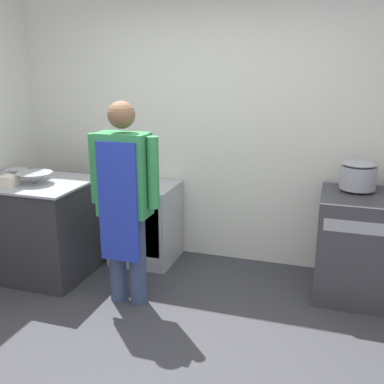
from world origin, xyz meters
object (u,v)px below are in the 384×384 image
at_px(stock_pot, 358,175).
at_px(mixing_bowl, 35,178).
at_px(person_cook, 124,195).
at_px(plastic_tub, 9,181).
at_px(stove, 381,248).
at_px(fridge_unit, 145,223).

bearing_deg(stock_pot, mixing_bowl, -166.40).
height_order(person_cook, plastic_tub, person_cook).
xyz_separation_m(stove, mixing_bowl, (-2.95, -0.53, 0.50)).
bearing_deg(stove, person_cook, -160.00).
distance_m(stove, stock_pot, 0.64).
relative_size(person_cook, mixing_bowl, 5.20).
relative_size(plastic_tub, stock_pot, 0.47).
distance_m(person_cook, mixing_bowl, 0.99).
xyz_separation_m(fridge_unit, person_cook, (0.19, -0.82, 0.54)).
relative_size(fridge_unit, person_cook, 0.47).
bearing_deg(stock_pot, stove, -28.65).
bearing_deg(person_cook, stock_pot, 25.82).
bearing_deg(fridge_unit, stove, -2.67).
bearing_deg(mixing_bowl, plastic_tub, -142.23).
relative_size(fridge_unit, stock_pot, 2.64).
height_order(mixing_bowl, plastic_tub, mixing_bowl).
bearing_deg(person_cook, stove, 20.00).
xyz_separation_m(stove, plastic_tub, (-3.13, -0.67, 0.50)).
xyz_separation_m(person_cook, mixing_bowl, (-0.97, 0.19, 0.01)).
bearing_deg(person_cook, fridge_unit, 103.27).
xyz_separation_m(stove, person_cook, (-1.99, -0.72, 0.49)).
bearing_deg(plastic_tub, stove, 12.01).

